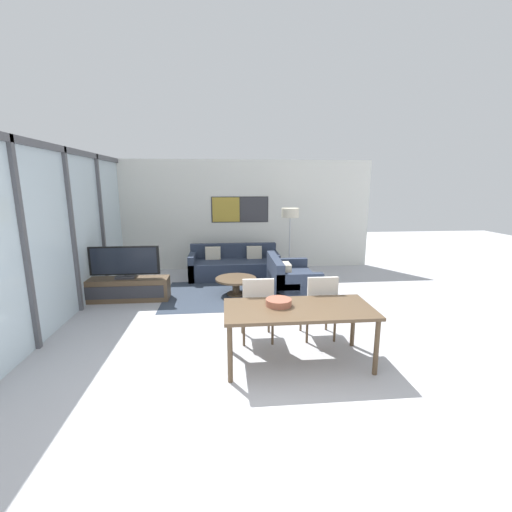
# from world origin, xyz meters

# --- Properties ---
(ground_plane) EXTENTS (24.00, 24.00, 0.00)m
(ground_plane) POSITION_xyz_m (0.00, 0.00, 0.00)
(ground_plane) COLOR #B2B2B7
(wall_back) EXTENTS (6.96, 0.09, 2.80)m
(wall_back) POSITION_xyz_m (0.00, 5.75, 1.40)
(wall_back) COLOR silver
(wall_back) RESTS_ON ground_plane
(window_wall_left) EXTENTS (0.07, 5.75, 2.80)m
(window_wall_left) POSITION_xyz_m (-2.97, 2.88, 1.53)
(window_wall_left) COLOR silver
(window_wall_left) RESTS_ON ground_plane
(area_rug) EXTENTS (2.85, 1.97, 0.01)m
(area_rug) POSITION_xyz_m (-0.16, 3.49, 0.00)
(area_rug) COLOR #333D4C
(area_rug) RESTS_ON ground_plane
(tv_console) EXTENTS (1.60, 0.43, 0.44)m
(tv_console) POSITION_xyz_m (-2.27, 3.35, 0.22)
(tv_console) COLOR brown
(tv_console) RESTS_ON ground_plane
(television) EXTENTS (1.30, 0.20, 0.62)m
(television) POSITION_xyz_m (-2.27, 3.35, 0.75)
(television) COLOR #2D2D33
(television) RESTS_ON tv_console
(sofa_main) EXTENTS (2.09, 0.88, 0.77)m
(sofa_main) POSITION_xyz_m (-0.16, 4.84, 0.27)
(sofa_main) COLOR #2D384C
(sofa_main) RESTS_ON ground_plane
(sofa_side) EXTENTS (0.88, 1.42, 0.77)m
(sofa_side) POSITION_xyz_m (0.91, 3.42, 0.27)
(sofa_side) COLOR #2D384C
(sofa_side) RESTS_ON ground_plane
(coffee_table) EXTENTS (0.82, 0.82, 0.35)m
(coffee_table) POSITION_xyz_m (-0.16, 3.49, 0.26)
(coffee_table) COLOR brown
(coffee_table) RESTS_ON ground_plane
(dining_table) EXTENTS (1.82, 0.86, 0.73)m
(dining_table) POSITION_xyz_m (0.51, 0.74, 0.66)
(dining_table) COLOR brown
(dining_table) RESTS_ON ground_plane
(dining_chair_left) EXTENTS (0.46, 0.46, 0.96)m
(dining_chair_left) POSITION_xyz_m (0.07, 1.36, 0.53)
(dining_chair_left) COLOR beige
(dining_chair_left) RESTS_ON ground_plane
(dining_chair_centre) EXTENTS (0.46, 0.46, 0.96)m
(dining_chair_centre) POSITION_xyz_m (0.96, 1.36, 0.53)
(dining_chair_centre) COLOR beige
(dining_chair_centre) RESTS_ON ground_plane
(fruit_bowl) EXTENTS (0.32, 0.32, 0.08)m
(fruit_bowl) POSITION_xyz_m (0.28, 0.83, 0.77)
(fruit_bowl) COLOR #995642
(fruit_bowl) RESTS_ON dining_table
(floor_lamp) EXTENTS (0.42, 0.42, 1.64)m
(floor_lamp) POSITION_xyz_m (1.20, 4.93, 1.43)
(floor_lamp) COLOR #2D2D33
(floor_lamp) RESTS_ON ground_plane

